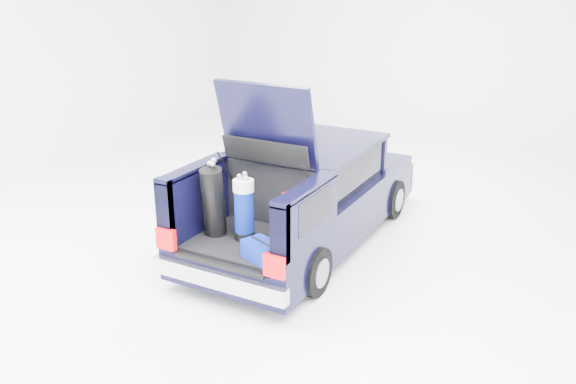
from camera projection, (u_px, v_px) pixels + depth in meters
The scene contains 6 objects.
ground at pixel (304, 240), 8.87m from camera, with size 14.00×14.00×0.00m, color white.
car at pixel (308, 195), 8.73m from camera, with size 1.87×4.65×2.47m.
red_suitcase at pixel (298, 216), 7.43m from camera, with size 0.41×0.34×0.59m.
black_golf_bag at pixel (213, 202), 7.42m from camera, with size 0.37×0.45×0.99m.
blue_golf_bag at pixel (244, 209), 7.35m from camera, with size 0.34×0.34×0.86m.
blue_duffel at pixel (262, 251), 6.91m from camera, with size 0.52×0.44×0.23m.
Camera 1 is at (3.66, -7.23, 3.69)m, focal length 38.00 mm.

